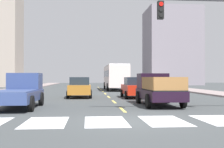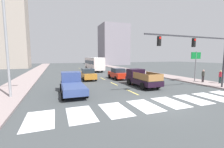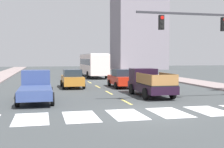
{
  "view_description": "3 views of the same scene",
  "coord_description": "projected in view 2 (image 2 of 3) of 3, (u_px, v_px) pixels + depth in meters",
  "views": [
    {
      "loc": [
        -1.84,
        -11.14,
        1.7
      ],
      "look_at": [
        -0.31,
        6.98,
        1.91
      ],
      "focal_mm": 46.57,
      "sensor_mm": 36.0,
      "label": 1
    },
    {
      "loc": [
        -7.01,
        -8.94,
        3.48
      ],
      "look_at": [
        -1.35,
        6.15,
        1.64
      ],
      "focal_mm": 24.13,
      "sensor_mm": 36.0,
      "label": 2
    },
    {
      "loc": [
        -5.14,
        -13.83,
        2.83
      ],
      "look_at": [
        0.96,
        11.99,
        1.32
      ],
      "focal_mm": 47.08,
      "sensor_mm": 36.0,
      "label": 3
    }
  ],
  "objects": [
    {
      "name": "pickup_stakebed",
      "position": [
        141.0,
        78.0,
        17.99
      ],
      "size": [
        2.18,
        5.2,
        1.96
      ],
      "rotation": [
        0.0,
        0.0,
        0.03
      ],
      "color": "black",
      "rests_on": "ground"
    },
    {
      "name": "lane_dash_2",
      "position": [
        103.0,
        79.0,
        24.18
      ],
      "size": [
        0.16,
        2.4,
        0.01
      ],
      "primitive_type": "cube",
      "color": "#DDC455",
      "rests_on": "ground"
    },
    {
      "name": "crosswalk_stripe_6",
      "position": [
        212.0,
        97.0,
        13.15
      ],
      "size": [
        1.59,
        2.89,
        0.01
      ],
      "primitive_type": "cube",
      "color": "silver",
      "rests_on": "ground"
    },
    {
      "name": "direction_sign_green",
      "position": [
        196.0,
        60.0,
        20.44
      ],
      "size": [
        1.7,
        0.12,
        4.2
      ],
      "color": "slate",
      "rests_on": "ground"
    },
    {
      "name": "traffic_signal_gantry",
      "position": [
        202.0,
        49.0,
        15.08
      ],
      "size": [
        10.26,
        0.27,
        6.0
      ],
      "color": "#2D2D33",
      "rests_on": "ground"
    },
    {
      "name": "lane_dash_3",
      "position": [
        95.0,
        75.0,
        28.83
      ],
      "size": [
        0.16,
        2.4,
        0.01
      ],
      "primitive_type": "cube",
      "color": "#DDC455",
      "rests_on": "ground"
    },
    {
      "name": "crosswalk_stripe_3",
      "position": [
        145.0,
        106.0,
        10.76
      ],
      "size": [
        1.59,
        2.89,
        0.01
      ],
      "primitive_type": "cube",
      "color": "silver",
      "rests_on": "ground"
    },
    {
      "name": "crosswalk_stripe_4",
      "position": [
        170.0,
        102.0,
        11.56
      ],
      "size": [
        1.59,
        2.89,
        0.01
      ],
      "primitive_type": "cube",
      "color": "silver",
      "rests_on": "ground"
    },
    {
      "name": "sidewalk_left",
      "position": [
        27.0,
        78.0,
        23.94
      ],
      "size": [
        3.42,
        110.0,
        0.15
      ],
      "primitive_type": "cube",
      "color": "gray",
      "rests_on": "ground"
    },
    {
      "name": "block_mid_left",
      "position": [
        114.0,
        45.0,
        66.91
      ],
      "size": [
        11.59,
        10.61,
        17.4
      ],
      "primitive_type": "cube",
      "color": "gray",
      "rests_on": "ground"
    },
    {
      "name": "pedestrian_walking",
      "position": [
        220.0,
        76.0,
        18.94
      ],
      "size": [
        0.53,
        0.34,
        1.64
      ],
      "rotation": [
        0.0,
        0.0,
        1.59
      ],
      "color": "#1D2D2E",
      "rests_on": "sidewalk_right"
    },
    {
      "name": "sidewalk_right",
      "position": [
        148.0,
        73.0,
        31.85
      ],
      "size": [
        3.42,
        110.0,
        0.15
      ],
      "primitive_type": "cube",
      "color": "gray",
      "rests_on": "ground"
    },
    {
      "name": "crosswalk_stripe_0",
      "position": [
        39.0,
        120.0,
        8.38
      ],
      "size": [
        1.59,
        2.89,
        0.01
      ],
      "primitive_type": "cube",
      "color": "silver",
      "rests_on": "ground"
    },
    {
      "name": "lane_dash_1",
      "position": [
        114.0,
        84.0,
        19.53
      ],
      "size": [
        0.16,
        2.4,
        0.01
      ],
      "primitive_type": "cube",
      "color": "#DDC455",
      "rests_on": "ground"
    },
    {
      "name": "crosswalk_stripe_5",
      "position": [
        192.0,
        99.0,
        12.35
      ],
      "size": [
        1.59,
        2.89,
        0.01
      ],
      "primitive_type": "cube",
      "color": "silver",
      "rests_on": "ground"
    },
    {
      "name": "city_bus",
      "position": [
        94.0,
        63.0,
        37.31
      ],
      "size": [
        2.72,
        10.8,
        3.32
      ],
      "rotation": [
        0.0,
        0.0,
        -0.01
      ],
      "color": "beige",
      "rests_on": "ground"
    },
    {
      "name": "lane_dash_0",
      "position": [
        132.0,
        92.0,
        14.88
      ],
      "size": [
        0.16,
        2.4,
        0.01
      ],
      "primitive_type": "cube",
      "color": "#DDC455",
      "rests_on": "ground"
    },
    {
      "name": "sedan_near_left",
      "position": [
        118.0,
        74.0,
        23.62
      ],
      "size": [
        2.02,
        4.4,
        1.72
      ],
      "rotation": [
        0.0,
        0.0,
        0.02
      ],
      "color": "red",
      "rests_on": "ground"
    },
    {
      "name": "lane_dash_6",
      "position": [
        82.0,
        69.0,
        42.79
      ],
      "size": [
        0.16,
        2.4,
        0.01
      ],
      "primitive_type": "cube",
      "color": "#DDC455",
      "rests_on": "ground"
    },
    {
      "name": "lane_dash_4",
      "position": [
        90.0,
        73.0,
        33.48
      ],
      "size": [
        0.16,
        2.4,
        0.01
      ],
      "primitive_type": "cube",
      "color": "#DDC455",
      "rests_on": "ground"
    },
    {
      "name": "ground_plane",
      "position": [
        158.0,
        104.0,
        11.16
      ],
      "size": [
        160.0,
        160.0,
        0.0
      ],
      "primitive_type": "plane",
      "color": "#3C4042"
    },
    {
      "name": "sedan_far",
      "position": [
        88.0,
        74.0,
        22.74
      ],
      "size": [
        2.02,
        4.4,
        1.72
      ],
      "rotation": [
        0.0,
        0.0,
        0.04
      ],
      "color": "#AC6C24",
      "rests_on": "ground"
    },
    {
      "name": "pickup_dark",
      "position": [
        72.0,
        84.0,
        14.3
      ],
      "size": [
        2.18,
        5.2,
        1.96
      ],
      "rotation": [
        0.0,
        0.0,
        -0.02
      ],
      "color": "navy",
      "rests_on": "ground"
    },
    {
      "name": "pedestrian_waiting",
      "position": [
        203.0,
        75.0,
        19.76
      ],
      "size": [
        0.53,
        0.34,
        1.64
      ],
      "rotation": [
        0.0,
        0.0,
        -2.56
      ],
      "color": "#2D2729",
      "rests_on": "sidewalk_right"
    },
    {
      "name": "lane_dash_7",
      "position": [
        79.0,
        68.0,
        47.44
      ],
      "size": [
        0.16,
        2.4,
        0.01
      ],
      "primitive_type": "cube",
      "color": "#DDC455",
      "rests_on": "ground"
    },
    {
      "name": "streetlight_left",
      "position": [
        8.0,
        38.0,
        12.13
      ],
      "size": [
        2.2,
        0.28,
        9.0
      ],
      "color": "gray",
      "rests_on": "ground"
    },
    {
      "name": "lane_dash_5",
      "position": [
        85.0,
        71.0,
        38.13
      ],
      "size": [
        0.16,
        2.4,
        0.01
      ],
      "primitive_type": "cube",
      "color": "#DDC455",
      "rests_on": "ground"
    },
    {
      "name": "crosswalk_stripe_2",
      "position": [
        115.0,
        110.0,
        9.97
      ],
      "size": [
        1.59,
        2.89,
        0.01
      ],
      "primitive_type": "cube",
      "color": "silver",
      "rests_on": "ground"
    },
    {
      "name": "crosswalk_stripe_1",
      "position": [
        81.0,
        114.0,
        9.17
      ],
      "size": [
        1.59,
        2.89,
        0.01
      ],
      "primitive_type": "cube",
      "color": "silver",
      "rests_on": "ground"
    }
  ]
}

